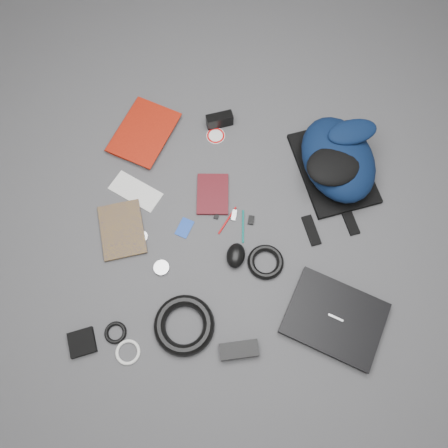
# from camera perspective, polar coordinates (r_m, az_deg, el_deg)

# --- Properties ---
(ground) EXTENTS (4.00, 4.00, 0.00)m
(ground) POSITION_cam_1_polar(r_m,az_deg,el_deg) (1.67, 0.00, -0.24)
(ground) COLOR #4F4F51
(ground) RESTS_ON ground
(backpack) EXTENTS (0.42, 0.49, 0.17)m
(backpack) POSITION_cam_1_polar(r_m,az_deg,el_deg) (1.74, 14.66, 8.22)
(backpack) COLOR black
(backpack) RESTS_ON ground
(laptop) EXTENTS (0.39, 0.34, 0.03)m
(laptop) POSITION_cam_1_polar(r_m,az_deg,el_deg) (1.61, 14.25, -11.85)
(laptop) COLOR black
(laptop) RESTS_ON ground
(textbook_red) EXTENTS (0.28, 0.33, 0.03)m
(textbook_red) POSITION_cam_1_polar(r_m,az_deg,el_deg) (1.90, -13.26, 12.65)
(textbook_red) COLOR maroon
(textbook_red) RESTS_ON ground
(comic_book) EXTENTS (0.23, 0.26, 0.02)m
(comic_book) POSITION_cam_1_polar(r_m,az_deg,el_deg) (1.71, -15.78, -1.30)
(comic_book) COLOR #AF810C
(comic_book) RESTS_ON ground
(envelope) EXTENTS (0.22, 0.17, 0.00)m
(envelope) POSITION_cam_1_polar(r_m,az_deg,el_deg) (1.75, -11.47, 4.21)
(envelope) COLOR white
(envelope) RESTS_ON ground
(dvd_case) EXTENTS (0.14, 0.18, 0.01)m
(dvd_case) POSITION_cam_1_polar(r_m,az_deg,el_deg) (1.71, -1.49, 3.93)
(dvd_case) COLOR #410C11
(dvd_case) RESTS_ON ground
(compact_camera) EXTENTS (0.12, 0.08, 0.06)m
(compact_camera) POSITION_cam_1_polar(r_m,az_deg,el_deg) (1.84, -0.58, 13.41)
(compact_camera) COLOR black
(compact_camera) RESTS_ON ground
(sticker_disc) EXTENTS (0.09, 0.09, 0.00)m
(sticker_disc) POSITION_cam_1_polar(r_m,az_deg,el_deg) (1.84, -1.09, 11.46)
(sticker_disc) COLOR white
(sticker_disc) RESTS_ON ground
(pen_teal) EXTENTS (0.02, 0.13, 0.01)m
(pen_teal) POSITION_cam_1_polar(r_m,az_deg,el_deg) (1.66, 2.51, -0.30)
(pen_teal) COLOR #0B665E
(pen_teal) RESTS_ON ground
(pen_red) EXTENTS (0.06, 0.12, 0.01)m
(pen_red) POSITION_cam_1_polar(r_m,az_deg,el_deg) (1.67, 0.44, 0.48)
(pen_red) COLOR #B80E10
(pen_red) RESTS_ON ground
(id_badge) EXTENTS (0.07, 0.09, 0.00)m
(id_badge) POSITION_cam_1_polar(r_m,az_deg,el_deg) (1.67, -5.18, -0.50)
(id_badge) COLOR #153DA4
(id_badge) RESTS_ON ground
(usb_black) EXTENTS (0.02, 0.05, 0.01)m
(usb_black) POSITION_cam_1_polar(r_m,az_deg,el_deg) (1.68, -0.88, 1.42)
(usb_black) COLOR black
(usb_black) RESTS_ON ground
(usb_silver) EXTENTS (0.02, 0.04, 0.01)m
(usb_silver) POSITION_cam_1_polar(r_m,az_deg,el_deg) (1.68, 1.32, 1.15)
(usb_silver) COLOR #AEAEB0
(usb_silver) RESTS_ON ground
(key_fob) EXTENTS (0.02, 0.04, 0.01)m
(key_fob) POSITION_cam_1_polar(r_m,az_deg,el_deg) (1.67, 3.56, 0.51)
(key_fob) COLOR black
(key_fob) RESTS_ON ground
(mouse) EXTENTS (0.07, 0.10, 0.05)m
(mouse) POSITION_cam_1_polar(r_m,az_deg,el_deg) (1.60, 1.55, -4.13)
(mouse) COLOR black
(mouse) RESTS_ON ground
(headphone_left) EXTENTS (0.05, 0.05, 0.01)m
(headphone_left) POSITION_cam_1_polar(r_m,az_deg,el_deg) (1.67, -10.67, -1.66)
(headphone_left) COLOR silver
(headphone_left) RESTS_ON ground
(headphone_right) EXTENTS (0.07, 0.07, 0.01)m
(headphone_right) POSITION_cam_1_polar(r_m,az_deg,el_deg) (1.63, -8.16, -5.68)
(headphone_right) COLOR #BDBDBF
(headphone_right) RESTS_ON ground
(cable_coil) EXTENTS (0.18, 0.18, 0.03)m
(cable_coil) POSITION_cam_1_polar(r_m,az_deg,el_deg) (1.62, 5.45, -4.96)
(cable_coil) COLOR black
(cable_coil) RESTS_ON ground
(power_brick) EXTENTS (0.14, 0.09, 0.03)m
(power_brick) POSITION_cam_1_polar(r_m,az_deg,el_deg) (1.55, 1.99, -16.10)
(power_brick) COLOR black
(power_brick) RESTS_ON ground
(power_cord_coil) EXTENTS (0.23, 0.23, 0.04)m
(power_cord_coil) POSITION_cam_1_polar(r_m,az_deg,el_deg) (1.56, -5.23, -13.01)
(power_cord_coil) COLOR black
(power_cord_coil) RESTS_ON ground
(pouch) EXTENTS (0.12, 0.12, 0.02)m
(pouch) POSITION_cam_1_polar(r_m,az_deg,el_deg) (1.63, -18.04, -14.50)
(pouch) COLOR black
(pouch) RESTS_ON ground
(earbud_coil) EXTENTS (0.09, 0.09, 0.01)m
(earbud_coil) POSITION_cam_1_polar(r_m,az_deg,el_deg) (1.61, -13.98, -13.60)
(earbud_coil) COLOR black
(earbud_coil) RESTS_ON ground
(white_cable_coil) EXTENTS (0.09, 0.09, 0.01)m
(white_cable_coil) POSITION_cam_1_polar(r_m,az_deg,el_deg) (1.60, -12.45, -16.03)
(white_cable_coil) COLOR white
(white_cable_coil) RESTS_ON ground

